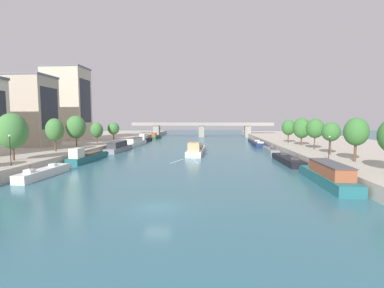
{
  "coord_description": "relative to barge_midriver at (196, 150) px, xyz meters",
  "views": [
    {
      "loc": [
        5.27,
        -25.64,
        8.55
      ],
      "look_at": [
        0.0,
        45.34,
        2.19
      ],
      "focal_mm": 25.8,
      "sensor_mm": 36.0,
      "label": 1
    }
  ],
  "objects": [
    {
      "name": "quay_right",
      "position": [
        39.12,
        12.01,
        -0.07
      ],
      "size": [
        36.0,
        170.0,
        1.84
      ],
      "primitive_type": "cube",
      "color": "#B7AD9E",
      "rests_on": "ground"
    },
    {
      "name": "tree_left_nearest",
      "position": [
        -29.45,
        -3.07,
        5.68
      ],
      "size": [
        4.67,
        4.67,
        7.67
      ],
      "color": "brown",
      "rests_on": "quay_left"
    },
    {
      "name": "moored_boat_right_midway",
      "position": [
        18.77,
        20.76,
        -0.29
      ],
      "size": [
        3.75,
        16.37,
        2.44
      ],
      "color": "#1E284C",
      "rests_on": "ground"
    },
    {
      "name": "moored_boat_left_near",
      "position": [
        -21.09,
        52.9,
        -0.13
      ],
      "size": [
        2.47,
        12.59,
        2.82
      ],
      "color": "#235633",
      "rests_on": "ground"
    },
    {
      "name": "tree_right_nearest",
      "position": [
        27.08,
        4.53,
        5.32
      ],
      "size": [
        4.3,
        4.3,
        7.12
      ],
      "color": "brown",
      "rests_on": "quay_right"
    },
    {
      "name": "moored_boat_left_end",
      "position": [
        -21.25,
        3.61,
        0.15
      ],
      "size": [
        3.22,
        14.98,
        2.73
      ],
      "color": "gray",
      "rests_on": "ground"
    },
    {
      "name": "moored_boat_right_end",
      "position": [
        19.34,
        -31.51,
        0.25
      ],
      "size": [
        3.32,
        15.15,
        2.95
      ],
      "color": "#23666B",
      "rests_on": "ground"
    },
    {
      "name": "moored_boat_right_second",
      "position": [
        18.88,
        -13.42,
        -0.37
      ],
      "size": [
        3.04,
        15.29,
        2.28
      ],
      "color": "black",
      "rests_on": "ground"
    },
    {
      "name": "ground_plane",
      "position": [
        -1.21,
        -42.99,
        -0.99
      ],
      "size": [
        400.0,
        400.0,
        0.0
      ],
      "primitive_type": "plane",
      "color": "#336675"
    },
    {
      "name": "moored_boat_left_midway",
      "position": [
        -21.92,
        36.19,
        -0.05
      ],
      "size": [
        2.77,
        14.6,
        3.19
      ],
      "color": "black",
      "rests_on": "ground"
    },
    {
      "name": "tree_right_end_of_row",
      "position": [
        26.59,
        -14.41,
        5.2
      ],
      "size": [
        3.37,
        3.37,
        6.17
      ],
      "color": "brown",
      "rests_on": "quay_right"
    },
    {
      "name": "moored_boat_left_upstream",
      "position": [
        -21.02,
        -29.65,
        -0.35
      ],
      "size": [
        2.32,
        11.83,
        2.31
      ],
      "color": "silver",
      "rests_on": "ground"
    },
    {
      "name": "tree_right_midway",
      "position": [
        26.81,
        -23.15,
        5.6
      ],
      "size": [
        3.67,
        3.67,
        7.0
      ],
      "color": "brown",
      "rests_on": "quay_right"
    },
    {
      "name": "barge_midriver",
      "position": [
        0.0,
        0.0,
        0.0
      ],
      "size": [
        4.08,
        19.56,
        3.27
      ],
      "color": "silver",
      "rests_on": "ground"
    },
    {
      "name": "wake_behind_barge",
      "position": [
        -1.29,
        -12.84,
        -0.97
      ],
      "size": [
        5.6,
        5.96,
        0.03
      ],
      "color": "#A5D1DB",
      "rests_on": "ground"
    },
    {
      "name": "moored_boat_left_lone",
      "position": [
        -21.24,
        20.16,
        0.13
      ],
      "size": [
        3.5,
        16.49,
        2.67
      ],
      "color": "silver",
      "rests_on": "ground"
    },
    {
      "name": "tree_left_midway",
      "position": [
        -29.0,
        -13.03,
        5.39
      ],
      "size": [
        3.66,
        3.66,
        6.94
      ],
      "color": "brown",
      "rests_on": "quay_left"
    },
    {
      "name": "quay_left",
      "position": [
        -41.55,
        12.01,
        -0.07
      ],
      "size": [
        36.0,
        170.0,
        1.84
      ],
      "primitive_type": "cube",
      "color": "#B7AD9E",
      "rests_on": "ground"
    },
    {
      "name": "building_left_corner",
      "position": [
        -43.1,
        -2.23,
        9.71
      ],
      "size": [
        13.69,
        9.29,
        17.69
      ],
      "color": "#B2A38E",
      "rests_on": "quay_left"
    },
    {
      "name": "moored_boat_right_gap_after",
      "position": [
        18.91,
        35.24,
        -0.43
      ],
      "size": [
        2.09,
        10.7,
        2.15
      ],
      "color": "#1E284C",
      "rests_on": "ground"
    },
    {
      "name": "tree_left_past_mid",
      "position": [
        -28.44,
        -26.16,
        5.67
      ],
      "size": [
        4.78,
        4.78,
        7.75
      ],
      "color": "brown",
      "rests_on": "quay_left"
    },
    {
      "name": "bridge_far",
      "position": [
        -1.21,
        66.57,
        3.58
      ],
      "size": [
        68.67,
        4.4,
        7.03
      ],
      "color": "gray",
      "rests_on": "ground"
    },
    {
      "name": "lamppost_left_bank",
      "position": [
        -25.21,
        -30.95,
        3.33
      ],
      "size": [
        0.28,
        0.28,
        4.52
      ],
      "color": "black",
      "rests_on": "quay_left"
    },
    {
      "name": "moored_boat_right_near",
      "position": [
        19.18,
        4.1,
        -0.4
      ],
      "size": [
        2.39,
        13.05,
        2.22
      ],
      "color": "gray",
      "rests_on": "ground"
    },
    {
      "name": "tree_right_second",
      "position": [
        26.01,
        12.96,
        5.23
      ],
      "size": [
        3.76,
        3.76,
        6.63
      ],
      "color": "brown",
      "rests_on": "quay_right"
    },
    {
      "name": "building_left_middle",
      "position": [
        -43.1,
        18.26,
        12.58
      ],
      "size": [
        12.95,
        9.46,
        23.44
      ],
      "color": "beige",
      "rests_on": "quay_left"
    },
    {
      "name": "tree_left_second",
      "position": [
        -29.19,
        8.43,
        4.49
      ],
      "size": [
        3.57,
        3.57,
        5.85
      ],
      "color": "brown",
      "rests_on": "quay_left"
    },
    {
      "name": "tree_right_far",
      "position": [
        26.92,
        -5.25,
        5.57
      ],
      "size": [
        3.85,
        3.85,
        6.9
      ],
      "color": "brown",
      "rests_on": "quay_right"
    },
    {
      "name": "tree_left_distant",
      "position": [
        -28.74,
        20.75,
        4.53
      ],
      "size": [
        3.79,
        3.79,
        5.73
      ],
      "color": "brown",
      "rests_on": "quay_left"
    },
    {
      "name": "lamppost_right_bank",
      "position": [
        22.68,
        -23.35,
        3.11
      ],
      "size": [
        0.28,
        0.28,
        4.11
      ],
      "color": "black",
      "rests_on": "quay_right"
    },
    {
      "name": "moored_boat_left_gap_after",
      "position": [
        -21.55,
        -14.24,
        -0.03
      ],
      "size": [
        2.74,
        14.78,
        3.12
      ],
      "color": "#23666B",
      "rests_on": "ground"
    }
  ]
}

